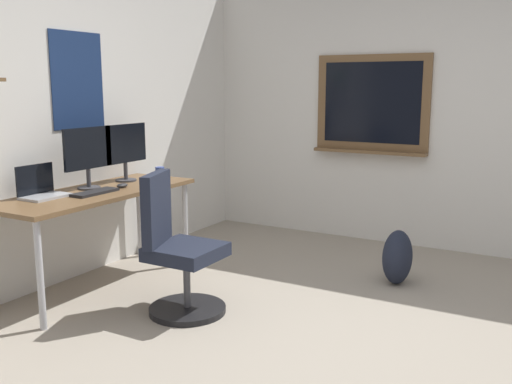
{
  "coord_description": "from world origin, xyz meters",
  "views": [
    {
      "loc": [
        -2.97,
        -1.03,
        1.52
      ],
      "look_at": [
        0.13,
        0.72,
        0.85
      ],
      "focal_mm": 40.27,
      "sensor_mm": 36.0,
      "label": 1
    }
  ],
  "objects_px": {
    "computer_mouse": "(122,185)",
    "laptop": "(41,190)",
    "backpack": "(397,257)",
    "desk": "(96,200)",
    "keyboard": "(95,192)",
    "office_chair": "(178,254)",
    "monitor_secondary": "(125,148)",
    "monitor_primary": "(88,153)",
    "coffee_mug": "(160,172)"
  },
  "relations": [
    {
      "from": "laptop",
      "to": "computer_mouse",
      "type": "height_order",
      "value": "laptop"
    },
    {
      "from": "desk",
      "to": "backpack",
      "type": "distance_m",
      "value": 2.33
    },
    {
      "from": "computer_mouse",
      "to": "monitor_primary",
      "type": "bearing_deg",
      "value": 131.44
    },
    {
      "from": "laptop",
      "to": "keyboard",
      "type": "distance_m",
      "value": 0.37
    },
    {
      "from": "laptop",
      "to": "monitor_secondary",
      "type": "height_order",
      "value": "monitor_secondary"
    },
    {
      "from": "monitor_secondary",
      "to": "computer_mouse",
      "type": "bearing_deg",
      "value": -144.45
    },
    {
      "from": "monitor_secondary",
      "to": "backpack",
      "type": "distance_m",
      "value": 2.32
    },
    {
      "from": "monitor_primary",
      "to": "keyboard",
      "type": "relative_size",
      "value": 1.25
    },
    {
      "from": "monitor_primary",
      "to": "computer_mouse",
      "type": "distance_m",
      "value": 0.35
    },
    {
      "from": "monitor_secondary",
      "to": "coffee_mug",
      "type": "bearing_deg",
      "value": -25.73
    },
    {
      "from": "keyboard",
      "to": "monitor_secondary",
      "type": "bearing_deg",
      "value": 18.62
    },
    {
      "from": "monitor_secondary",
      "to": "keyboard",
      "type": "distance_m",
      "value": 0.62
    },
    {
      "from": "monitor_secondary",
      "to": "backpack",
      "type": "xyz_separation_m",
      "value": [
        0.73,
        -2.05,
        -0.8
      ]
    },
    {
      "from": "monitor_secondary",
      "to": "keyboard",
      "type": "height_order",
      "value": "monitor_secondary"
    },
    {
      "from": "laptop",
      "to": "coffee_mug",
      "type": "distance_m",
      "value": 1.1
    },
    {
      "from": "monitor_secondary",
      "to": "keyboard",
      "type": "relative_size",
      "value": 1.25
    },
    {
      "from": "computer_mouse",
      "to": "office_chair",
      "type": "bearing_deg",
      "value": -112.04
    },
    {
      "from": "office_chair",
      "to": "computer_mouse",
      "type": "xyz_separation_m",
      "value": [
        0.3,
        0.74,
        0.35
      ]
    },
    {
      "from": "monitor_primary",
      "to": "computer_mouse",
      "type": "xyz_separation_m",
      "value": [
        0.16,
        -0.18,
        -0.25
      ]
    },
    {
      "from": "monitor_primary",
      "to": "monitor_secondary",
      "type": "distance_m",
      "value": 0.41
    },
    {
      "from": "keyboard",
      "to": "coffee_mug",
      "type": "height_order",
      "value": "coffee_mug"
    },
    {
      "from": "office_chair",
      "to": "monitor_primary",
      "type": "bearing_deg",
      "value": 81.19
    },
    {
      "from": "monitor_primary",
      "to": "office_chair",
      "type": "bearing_deg",
      "value": -98.81
    },
    {
      "from": "computer_mouse",
      "to": "backpack",
      "type": "bearing_deg",
      "value": -62.38
    },
    {
      "from": "laptop",
      "to": "backpack",
      "type": "relative_size",
      "value": 0.73
    },
    {
      "from": "desk",
      "to": "computer_mouse",
      "type": "height_order",
      "value": "computer_mouse"
    },
    {
      "from": "desk",
      "to": "laptop",
      "type": "height_order",
      "value": "laptop"
    },
    {
      "from": "coffee_mug",
      "to": "backpack",
      "type": "bearing_deg",
      "value": -76.46
    },
    {
      "from": "computer_mouse",
      "to": "backpack",
      "type": "relative_size",
      "value": 0.25
    },
    {
      "from": "laptop",
      "to": "monitor_primary",
      "type": "relative_size",
      "value": 0.67
    },
    {
      "from": "computer_mouse",
      "to": "coffee_mug",
      "type": "distance_m",
      "value": 0.52
    },
    {
      "from": "monitor_primary",
      "to": "coffee_mug",
      "type": "xyz_separation_m",
      "value": [
        0.67,
        -0.13,
        -0.22
      ]
    },
    {
      "from": "laptop",
      "to": "monitor_secondary",
      "type": "relative_size",
      "value": 0.67
    },
    {
      "from": "computer_mouse",
      "to": "laptop",
      "type": "bearing_deg",
      "value": 158.14
    },
    {
      "from": "office_chair",
      "to": "computer_mouse",
      "type": "bearing_deg",
      "value": 67.96
    },
    {
      "from": "desk",
      "to": "monitor_primary",
      "type": "xyz_separation_m",
      "value": [
        0.04,
        0.1,
        0.34
      ]
    },
    {
      "from": "laptop",
      "to": "monitor_secondary",
      "type": "bearing_deg",
      "value": -3.38
    },
    {
      "from": "office_chair",
      "to": "computer_mouse",
      "type": "distance_m",
      "value": 0.87
    },
    {
      "from": "coffee_mug",
      "to": "laptop",
      "type": "bearing_deg",
      "value": 170.72
    },
    {
      "from": "office_chair",
      "to": "backpack",
      "type": "height_order",
      "value": "office_chair"
    },
    {
      "from": "laptop",
      "to": "monitor_primary",
      "type": "bearing_deg",
      "value": -6.75
    },
    {
      "from": "keyboard",
      "to": "backpack",
      "type": "bearing_deg",
      "value": -56.07
    },
    {
      "from": "monitor_primary",
      "to": "keyboard",
      "type": "xyz_separation_m",
      "value": [
        -0.12,
        -0.18,
        -0.26
      ]
    },
    {
      "from": "desk",
      "to": "monitor_secondary",
      "type": "xyz_separation_m",
      "value": [
        0.45,
        0.1,
        0.34
      ]
    },
    {
      "from": "laptop",
      "to": "backpack",
      "type": "distance_m",
      "value": 2.67
    },
    {
      "from": "monitor_secondary",
      "to": "backpack",
      "type": "relative_size",
      "value": 1.1
    },
    {
      "from": "desk",
      "to": "keyboard",
      "type": "height_order",
      "value": "keyboard"
    },
    {
      "from": "coffee_mug",
      "to": "keyboard",
      "type": "bearing_deg",
      "value": -176.41
    },
    {
      "from": "monitor_secondary",
      "to": "computer_mouse",
      "type": "xyz_separation_m",
      "value": [
        -0.25,
        -0.18,
        -0.25
      ]
    },
    {
      "from": "keyboard",
      "to": "coffee_mug",
      "type": "relative_size",
      "value": 4.02
    }
  ]
}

